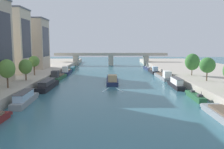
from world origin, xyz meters
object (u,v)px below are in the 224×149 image
at_px(barge_midriver, 112,80).
at_px(moored_boat_left_midway, 67,71).
at_px(tree_left_distant, 7,69).
at_px(tree_right_far, 192,62).
at_px(bridge_far, 111,57).
at_px(moored_boat_right_gap_after, 176,83).
at_px(moored_boat_right_lone, 164,76).
at_px(moored_boat_left_end, 25,99).
at_px(moored_boat_left_gap_after, 58,76).
at_px(moored_boat_left_far, 73,68).
at_px(tree_left_past_mid, 34,61).
at_px(moored_boat_right_end, 154,71).
at_px(tree_left_by_lamp, 26,67).
at_px(tree_right_nearest, 207,65).
at_px(moored_boat_left_downstream, 48,85).
at_px(moored_boat_right_midway, 148,68).
at_px(moored_boat_right_upstream, 195,96).

xyz_separation_m(barge_midriver, moored_boat_left_midway, (-18.35, 22.61, 0.06)).
relative_size(tree_left_distant, tree_right_far, 0.94).
bearing_deg(bridge_far, moored_boat_right_gap_after, -75.85).
height_order(moored_boat_right_lone, tree_left_distant, tree_left_distant).
distance_m(moored_boat_left_end, bridge_far, 89.61).
height_order(moored_boat_left_end, moored_boat_left_gap_after, moored_boat_left_gap_after).
relative_size(barge_midriver, moored_boat_left_far, 1.66).
distance_m(tree_left_distant, tree_right_far, 53.52).
height_order(moored_boat_left_end, tree_left_past_mid, tree_left_past_mid).
xyz_separation_m(tree_left_past_mid, tree_right_far, (50.11, -0.54, -0.16)).
relative_size(moored_boat_left_midway, moored_boat_right_end, 1.15).
height_order(tree_left_by_lamp, tree_right_far, tree_right_far).
xyz_separation_m(moored_boat_left_end, moored_boat_left_gap_after, (-0.68, 33.55, -0.13)).
distance_m(moored_boat_left_end, tree_right_nearest, 46.50).
relative_size(moored_boat_left_downstream, moored_boat_right_gap_after, 1.29).
bearing_deg(bridge_far, moored_boat_left_midway, -115.05).
distance_m(moored_boat_left_gap_after, moored_boat_right_lone, 36.66).
bearing_deg(moored_boat_left_downstream, tree_right_far, 14.12).
bearing_deg(moored_boat_right_midway, moored_boat_left_far, -177.14).
relative_size(barge_midriver, tree_left_distant, 2.62).
xyz_separation_m(tree_left_distant, tree_right_nearest, (49.25, 9.98, -0.13)).
bearing_deg(tree_left_past_mid, tree_right_nearest, -13.20).
height_order(moored_boat_right_upstream, tree_right_far, tree_right_far).
xyz_separation_m(tree_left_by_lamp, bridge_far, (23.63, 70.41, -1.36)).
bearing_deg(moored_boat_right_midway, moored_boat_right_end, -89.35).
distance_m(moored_boat_left_midway, tree_right_nearest, 54.94).
bearing_deg(moored_boat_left_gap_after, moored_boat_left_midway, 89.16).
bearing_deg(moored_boat_right_end, bridge_far, 115.45).
bearing_deg(moored_boat_left_downstream, moored_boat_left_midway, 91.30).
height_order(moored_boat_right_lone, moored_boat_right_end, moored_boat_right_lone).
distance_m(moored_boat_right_midway, tree_right_far, 38.70).
relative_size(moored_boat_left_end, moored_boat_right_upstream, 1.21).
bearing_deg(moored_boat_right_gap_after, tree_left_past_mid, 166.33).
height_order(tree_right_nearest, bridge_far, tree_right_nearest).
bearing_deg(tree_left_past_mid, bridge_far, 67.65).
bearing_deg(tree_right_far, moored_boat_right_end, 108.38).
xyz_separation_m(moored_boat_left_end, moored_boat_right_end, (35.47, 50.61, -0.17)).
height_order(moored_boat_left_end, bridge_far, bridge_far).
bearing_deg(moored_boat_right_upstream, moored_boat_right_midway, 90.57).
relative_size(moored_boat_left_end, bridge_far, 0.19).
xyz_separation_m(moored_boat_right_upstream, moored_boat_right_gap_after, (-0.40, 13.54, 0.55)).
bearing_deg(tree_left_past_mid, moored_boat_left_far, 79.46).
bearing_deg(moored_boat_right_gap_after, moored_boat_right_midway, 90.25).
relative_size(moored_boat_left_midway, moored_boat_right_upstream, 1.40).
height_order(moored_boat_left_midway, moored_boat_right_midway, moored_boat_left_midway).
xyz_separation_m(tree_left_by_lamp, tree_right_far, (49.07, 9.87, 0.53)).
bearing_deg(moored_boat_left_end, tree_right_far, 32.19).
relative_size(moored_boat_left_end, moored_boat_left_gap_after, 0.90).
distance_m(moored_boat_left_midway, bridge_far, 43.26).
xyz_separation_m(moored_boat_right_end, tree_left_past_mid, (-42.34, -22.85, 5.65)).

